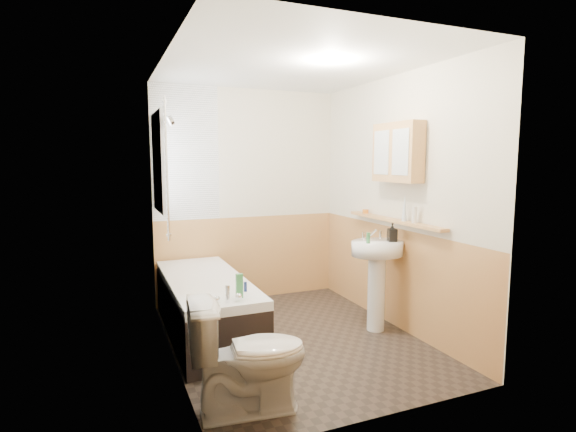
{
  "coord_description": "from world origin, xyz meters",
  "views": [
    {
      "loc": [
        -1.6,
        -3.71,
        1.66
      ],
      "look_at": [
        0.0,
        0.15,
        1.15
      ],
      "focal_mm": 28.0,
      "sensor_mm": 36.0,
      "label": 1
    }
  ],
  "objects_px": {
    "bathtub": "(206,305)",
    "pine_shelf": "(393,220)",
    "sink": "(377,267)",
    "toilet": "(249,356)",
    "medicine_cabinet": "(397,152)"
  },
  "relations": [
    {
      "from": "bathtub",
      "to": "pine_shelf",
      "type": "xyz_separation_m",
      "value": [
        1.77,
        -0.5,
        0.79
      ]
    },
    {
      "from": "bathtub",
      "to": "pine_shelf",
      "type": "distance_m",
      "value": 2.0
    },
    {
      "from": "bathtub",
      "to": "sink",
      "type": "relative_size",
      "value": 1.81
    },
    {
      "from": "toilet",
      "to": "pine_shelf",
      "type": "xyz_separation_m",
      "value": [
        1.8,
        0.95,
        0.7
      ]
    },
    {
      "from": "sink",
      "to": "toilet",
      "type": "bearing_deg",
      "value": -139.84
    },
    {
      "from": "toilet",
      "to": "pine_shelf",
      "type": "height_order",
      "value": "pine_shelf"
    },
    {
      "from": "toilet",
      "to": "sink",
      "type": "bearing_deg",
      "value": -53.55
    },
    {
      "from": "medicine_cabinet",
      "to": "pine_shelf",
      "type": "bearing_deg",
      "value": 69.16
    },
    {
      "from": "sink",
      "to": "medicine_cabinet",
      "type": "xyz_separation_m",
      "value": [
        0.17,
        -0.04,
        1.11
      ]
    },
    {
      "from": "bathtub",
      "to": "medicine_cabinet",
      "type": "bearing_deg",
      "value": -18.13
    },
    {
      "from": "bathtub",
      "to": "pine_shelf",
      "type": "height_order",
      "value": "pine_shelf"
    },
    {
      "from": "toilet",
      "to": "sink",
      "type": "xyz_separation_m",
      "value": [
        1.6,
        0.91,
        0.25
      ]
    },
    {
      "from": "bathtub",
      "to": "pine_shelf",
      "type": "bearing_deg",
      "value": -15.69
    },
    {
      "from": "pine_shelf",
      "to": "medicine_cabinet",
      "type": "relative_size",
      "value": 2.33
    },
    {
      "from": "sink",
      "to": "medicine_cabinet",
      "type": "distance_m",
      "value": 1.12
    }
  ]
}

